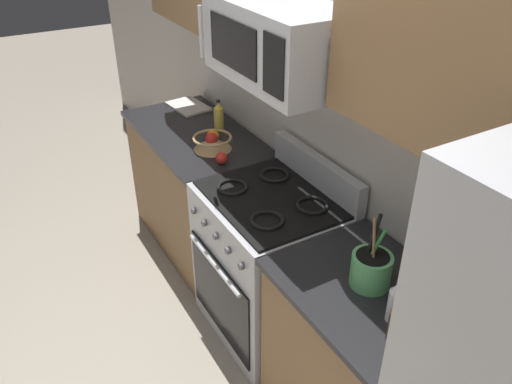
{
  "coord_description": "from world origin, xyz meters",
  "views": [
    {
      "loc": [
        1.95,
        -0.52,
        2.37
      ],
      "look_at": [
        0.06,
        0.58,
        1.03
      ],
      "focal_mm": 36.21,
      "sensor_mm": 36.0,
      "label": 1
    }
  ],
  "objects_px": {
    "apple_loose": "(222,158)",
    "microwave": "(280,42)",
    "cutting_board": "(188,106)",
    "bottle_soy": "(396,323)",
    "range_oven": "(270,264)",
    "utensil_crock": "(371,269)",
    "fruit_basket": "(212,142)",
    "bottle_vinegar": "(395,302)",
    "bottle_oil": "(219,116)"
  },
  "relations": [
    {
      "from": "apple_loose",
      "to": "microwave",
      "type": "bearing_deg",
      "value": 8.58
    },
    {
      "from": "cutting_board",
      "to": "bottle_soy",
      "type": "distance_m",
      "value": 2.46
    },
    {
      "from": "apple_loose",
      "to": "cutting_board",
      "type": "height_order",
      "value": "apple_loose"
    },
    {
      "from": "range_oven",
      "to": "cutting_board",
      "type": "relative_size",
      "value": 3.36
    },
    {
      "from": "utensil_crock",
      "to": "cutting_board",
      "type": "relative_size",
      "value": 1.02
    },
    {
      "from": "microwave",
      "to": "bottle_soy",
      "type": "relative_size",
      "value": 4.14
    },
    {
      "from": "cutting_board",
      "to": "bottle_soy",
      "type": "relative_size",
      "value": 1.77
    },
    {
      "from": "utensil_crock",
      "to": "apple_loose",
      "type": "bearing_deg",
      "value": -177.45
    },
    {
      "from": "apple_loose",
      "to": "cutting_board",
      "type": "xyz_separation_m",
      "value": [
        -0.91,
        0.18,
        -0.03
      ]
    },
    {
      "from": "apple_loose",
      "to": "range_oven",
      "type": "bearing_deg",
      "value": 5.36
    },
    {
      "from": "bottle_soy",
      "to": "fruit_basket",
      "type": "bearing_deg",
      "value": 176.39
    },
    {
      "from": "fruit_basket",
      "to": "cutting_board",
      "type": "height_order",
      "value": "fruit_basket"
    },
    {
      "from": "cutting_board",
      "to": "bottle_soy",
      "type": "bearing_deg",
      "value": -5.91
    },
    {
      "from": "apple_loose",
      "to": "cutting_board",
      "type": "distance_m",
      "value": 0.93
    },
    {
      "from": "utensil_crock",
      "to": "fruit_basket",
      "type": "distance_m",
      "value": 1.46
    },
    {
      "from": "bottle_vinegar",
      "to": "utensil_crock",
      "type": "bearing_deg",
      "value": 163.71
    },
    {
      "from": "bottle_soy",
      "to": "bottle_oil",
      "type": "bearing_deg",
      "value": 172.14
    },
    {
      "from": "utensil_crock",
      "to": "fruit_basket",
      "type": "relative_size",
      "value": 1.35
    },
    {
      "from": "apple_loose",
      "to": "bottle_soy",
      "type": "distance_m",
      "value": 1.54
    },
    {
      "from": "fruit_basket",
      "to": "range_oven",
      "type": "bearing_deg",
      "value": 0.51
    },
    {
      "from": "bottle_soy",
      "to": "apple_loose",
      "type": "bearing_deg",
      "value": 177.39
    },
    {
      "from": "range_oven",
      "to": "utensil_crock",
      "type": "height_order",
      "value": "utensil_crock"
    },
    {
      "from": "utensil_crock",
      "to": "apple_loose",
      "type": "relative_size",
      "value": 4.6
    },
    {
      "from": "fruit_basket",
      "to": "bottle_soy",
      "type": "bearing_deg",
      "value": -3.61
    },
    {
      "from": "microwave",
      "to": "utensil_crock",
      "type": "bearing_deg",
      "value": -1.34
    },
    {
      "from": "microwave",
      "to": "cutting_board",
      "type": "xyz_separation_m",
      "value": [
        -1.4,
        0.11,
        -0.82
      ]
    },
    {
      "from": "apple_loose",
      "to": "bottle_oil",
      "type": "relative_size",
      "value": 0.34
    },
    {
      "from": "bottle_vinegar",
      "to": "bottle_soy",
      "type": "bearing_deg",
      "value": -41.12
    },
    {
      "from": "range_oven",
      "to": "cutting_board",
      "type": "xyz_separation_m",
      "value": [
        -1.4,
        0.14,
        0.44
      ]
    },
    {
      "from": "bottle_soy",
      "to": "microwave",
      "type": "bearing_deg",
      "value": 172.16
    },
    {
      "from": "bottle_soy",
      "to": "bottle_oil",
      "type": "distance_m",
      "value": 1.99
    },
    {
      "from": "microwave",
      "to": "fruit_basket",
      "type": "height_order",
      "value": "microwave"
    },
    {
      "from": "apple_loose",
      "to": "bottle_oil",
      "type": "bearing_deg",
      "value": 155.16
    },
    {
      "from": "range_oven",
      "to": "fruit_basket",
      "type": "relative_size",
      "value": 4.44
    },
    {
      "from": "apple_loose",
      "to": "fruit_basket",
      "type": "bearing_deg",
      "value": 168.91
    },
    {
      "from": "range_oven",
      "to": "apple_loose",
      "type": "distance_m",
      "value": 0.68
    },
    {
      "from": "utensil_crock",
      "to": "fruit_basket",
      "type": "xyz_separation_m",
      "value": [
        -1.46,
        -0.02,
        -0.03
      ]
    },
    {
      "from": "utensil_crock",
      "to": "apple_loose",
      "type": "height_order",
      "value": "utensil_crock"
    },
    {
      "from": "range_oven",
      "to": "bottle_oil",
      "type": "relative_size",
      "value": 5.15
    },
    {
      "from": "apple_loose",
      "to": "bottle_oil",
      "type": "distance_m",
      "value": 0.48
    },
    {
      "from": "utensil_crock",
      "to": "microwave",
      "type": "bearing_deg",
      "value": 178.66
    },
    {
      "from": "utensil_crock",
      "to": "fruit_basket",
      "type": "height_order",
      "value": "utensil_crock"
    },
    {
      "from": "bottle_vinegar",
      "to": "bottle_oil",
      "type": "xyz_separation_m",
      "value": [
        -1.89,
        0.21,
        0.01
      ]
    },
    {
      "from": "utensil_crock",
      "to": "cutting_board",
      "type": "xyz_separation_m",
      "value": [
        -2.16,
        0.13,
        -0.07
      ]
    },
    {
      "from": "range_oven",
      "to": "bottle_vinegar",
      "type": "relative_size",
      "value": 5.58
    },
    {
      "from": "microwave",
      "to": "cutting_board",
      "type": "distance_m",
      "value": 1.62
    },
    {
      "from": "range_oven",
      "to": "microwave",
      "type": "xyz_separation_m",
      "value": [
        -0.0,
        0.03,
        1.26
      ]
    },
    {
      "from": "bottle_vinegar",
      "to": "apple_loose",
      "type": "bearing_deg",
      "value": 179.86
    },
    {
      "from": "utensil_crock",
      "to": "bottle_soy",
      "type": "xyz_separation_m",
      "value": [
        0.28,
        -0.13,
        0.0
      ]
    },
    {
      "from": "fruit_basket",
      "to": "cutting_board",
      "type": "relative_size",
      "value": 0.76
    }
  ]
}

